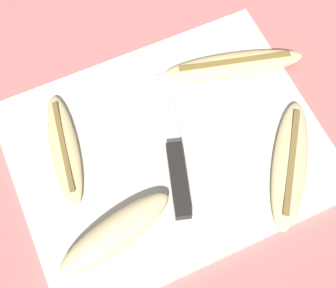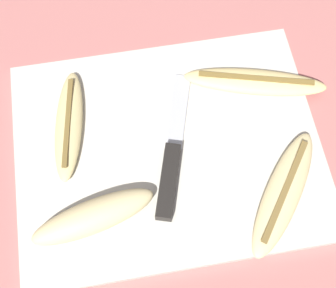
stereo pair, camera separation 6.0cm
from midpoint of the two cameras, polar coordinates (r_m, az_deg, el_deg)
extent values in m
plane|color=#B76B66|center=(0.62, -2.75, -1.12)|extent=(4.00, 4.00, 0.00)
cube|color=beige|center=(0.62, -2.77, -0.91)|extent=(0.40, 0.31, 0.01)
cube|color=black|center=(0.58, -1.63, -4.78)|extent=(0.05, 0.10, 0.02)
cube|color=#B7BABF|center=(0.63, -2.69, 3.93)|extent=(0.05, 0.11, 0.00)
ellipsoid|color=beige|center=(0.57, -9.47, -10.96)|extent=(0.16, 0.07, 0.03)
ellipsoid|color=#EDD689|center=(0.66, 5.48, 9.29)|extent=(0.20, 0.09, 0.02)
cube|color=olive|center=(0.65, 5.55, 9.75)|extent=(0.15, 0.05, 0.00)
ellipsoid|color=#DBC684|center=(0.62, -15.22, -0.84)|extent=(0.06, 0.16, 0.02)
cube|color=brown|center=(0.61, -15.43, -0.51)|extent=(0.03, 0.13, 0.00)
ellipsoid|color=beige|center=(0.60, 11.92, -2.71)|extent=(0.14, 0.17, 0.02)
cube|color=brown|center=(0.59, 12.11, -2.35)|extent=(0.09, 0.12, 0.00)
camera|label=1|loc=(0.03, -92.88, -6.71)|focal=50.00mm
camera|label=2|loc=(0.03, 87.12, 6.71)|focal=50.00mm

